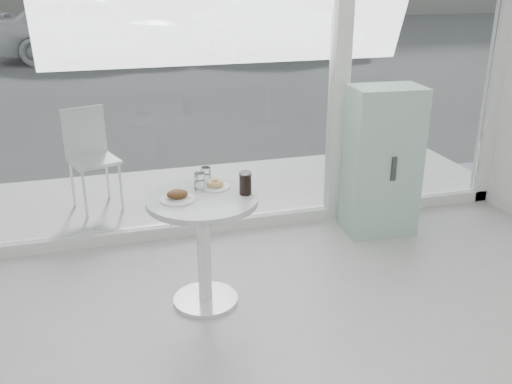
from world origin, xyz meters
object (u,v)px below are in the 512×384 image
object	(u,v)px
plate_donut	(215,185)
cola_glass	(245,184)
car_silver	(275,25)
plate_fritter	(178,196)
mint_cabinet	(382,161)
water_tumbler_a	(200,182)
patio_chair	(90,152)
main_table	(203,229)
water_tumbler_b	(206,176)
car_white	(95,27)

from	to	relation	value
plate_donut	cola_glass	size ratio (longest dim) A/B	1.29
car_silver	plate_fritter	world-z (taller)	car_silver
mint_cabinet	water_tumbler_a	size ratio (longest dim) A/B	10.87
patio_chair	plate_donut	world-z (taller)	patio_chair
car_silver	plate_donut	xyz separation A→B (m)	(-3.98, -11.18, 0.06)
main_table	water_tumbler_b	world-z (taller)	water_tumbler_b
main_table	cola_glass	bearing A→B (deg)	-4.55
mint_cabinet	plate_fritter	distance (m)	1.96
mint_cabinet	cola_glass	bearing A→B (deg)	-147.42
car_silver	plate_fritter	size ratio (longest dim) A/B	19.83
plate_donut	water_tumbler_b	bearing A→B (deg)	106.33
plate_donut	water_tumbler_b	distance (m)	0.13
plate_donut	patio_chair	bearing A→B (deg)	114.96
main_table	water_tumbler_a	xyz separation A→B (m)	(0.01, 0.14, 0.27)
mint_cabinet	water_tumbler_a	bearing A→B (deg)	-156.27
water_tumbler_a	plate_fritter	bearing A→B (deg)	-139.91
car_white	car_silver	size ratio (longest dim) A/B	1.06
mint_cabinet	water_tumbler_b	size ratio (longest dim) A/B	11.65
car_white	mint_cabinet	bearing A→B (deg)	-160.66
car_silver	cola_glass	distance (m)	11.96
mint_cabinet	patio_chair	world-z (taller)	mint_cabinet
mint_cabinet	plate_donut	distance (m)	1.66
water_tumbler_a	water_tumbler_b	size ratio (longest dim) A/B	1.07
main_table	car_silver	distance (m)	12.03
water_tumbler_b	cola_glass	world-z (taller)	cola_glass
patio_chair	plate_fritter	bearing A→B (deg)	-92.84
water_tumbler_a	car_white	bearing A→B (deg)	92.27
car_white	water_tumbler_a	distance (m)	11.32
plate_donut	main_table	bearing A→B (deg)	-128.80
patio_chair	plate_donut	size ratio (longest dim) A/B	4.66
car_silver	plate_fritter	distance (m)	12.09
patio_chair	plate_donut	distance (m)	1.90
car_white	plate_fritter	bearing A→B (deg)	-170.30
patio_chair	car_white	distance (m)	9.60
main_table	water_tumbler_b	xyz separation A→B (m)	(0.08, 0.26, 0.27)
cola_glass	patio_chair	bearing A→B (deg)	117.19
water_tumbler_a	water_tumbler_b	xyz separation A→B (m)	(0.07, 0.12, -0.00)
car_silver	cola_glass	bearing A→B (deg)	169.56
plate_donut	water_tumbler_a	size ratio (longest dim) A/B	1.70
main_table	mint_cabinet	bearing A→B (deg)	23.79
patio_chair	cola_glass	xyz separation A→B (m)	(0.96, -1.87, 0.27)
car_white	car_silver	world-z (taller)	car_white
patio_chair	car_silver	size ratio (longest dim) A/B	0.21
plate_donut	cola_glass	xyz separation A→B (m)	(0.17, -0.16, 0.05)
main_table	mint_cabinet	world-z (taller)	mint_cabinet
car_white	car_silver	distance (m)	4.53
main_table	plate_donut	xyz separation A→B (m)	(0.11, 0.14, 0.24)
car_white	cola_glass	world-z (taller)	car_white
car_white	patio_chair	bearing A→B (deg)	-173.19
mint_cabinet	patio_chair	xyz separation A→B (m)	(-2.34, 1.12, -0.06)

